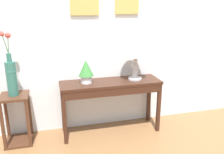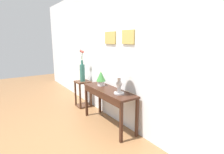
% 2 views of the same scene
% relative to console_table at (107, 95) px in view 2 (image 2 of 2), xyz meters
% --- Properties ---
extents(ground_plane, '(12.00, 12.00, 0.01)m').
position_rel_console_table_xyz_m(ground_plane, '(0.10, -1.14, -0.63)').
color(ground_plane, brown).
extents(back_wall_with_art, '(9.00, 0.13, 2.80)m').
position_rel_console_table_xyz_m(back_wall_with_art, '(0.10, 0.31, 0.77)').
color(back_wall_with_art, silver).
rests_on(back_wall_with_art, ground).
extents(console_table, '(1.32, 0.40, 0.73)m').
position_rel_console_table_xyz_m(console_table, '(0.00, 0.00, 0.00)').
color(console_table, '#381E14').
rests_on(console_table, ground).
extents(table_lamp, '(0.37, 0.37, 0.53)m').
position_rel_console_table_xyz_m(table_lamp, '(0.34, 0.02, 0.50)').
color(table_lamp, '#B7B7BC').
rests_on(table_lamp, console_table).
extents(potted_plant_on_console, '(0.19, 0.19, 0.30)m').
position_rel_console_table_xyz_m(potted_plant_on_console, '(-0.32, 0.05, 0.27)').
color(potted_plant_on_console, silver).
rests_on(potted_plant_on_console, console_table).
extents(pedestal_stand_left, '(0.33, 0.33, 0.65)m').
position_rel_console_table_xyz_m(pedestal_stand_left, '(-1.20, 0.04, -0.31)').
color(pedestal_stand_left, '#472819').
rests_on(pedestal_stand_left, ground).
extents(flower_vase_tall, '(0.13, 0.13, 0.77)m').
position_rel_console_table_xyz_m(flower_vase_tall, '(-1.20, 0.04, 0.28)').
color(flower_vase_tall, '#2D665B').
rests_on(flower_vase_tall, pedestal_stand_left).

